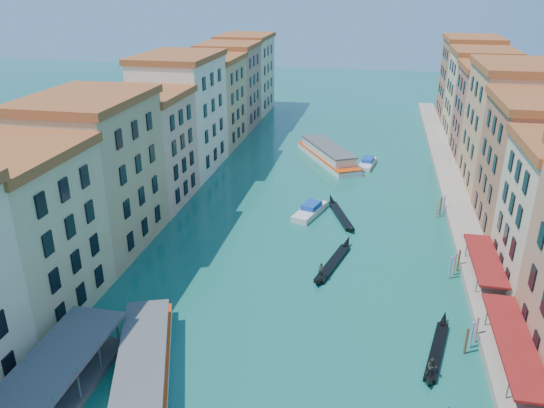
{
  "coord_description": "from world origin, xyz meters",
  "views": [
    {
      "loc": [
        8.59,
        -18.55,
        32.59
      ],
      "look_at": [
        -3.85,
        43.78,
        5.79
      ],
      "focal_mm": 35.0,
      "sensor_mm": 36.0,
      "label": 1
    }
  ],
  "objects": [
    {
      "name": "gondola_right",
      "position": [
        15.87,
        24.33,
        0.46
      ],
      "size": [
        3.49,
        11.85,
        2.39
      ],
      "rotation": [
        0.0,
        0.0,
        -0.22
      ],
      "color": "black",
      "rests_on": "ground"
    },
    {
      "name": "gondola_far",
      "position": [
        4.44,
        54.51,
        0.38
      ],
      "size": [
        5.46,
        12.74,
        1.87
      ],
      "rotation": [
        0.0,
        0.0,
        0.35
      ],
      "color": "black",
      "rests_on": "ground"
    },
    {
      "name": "right_bank_palazzos",
      "position": [
        30.0,
        65.0,
        9.75
      ],
      "size": [
        12.8,
        128.4,
        21.0
      ],
      "color": "#A95D44",
      "rests_on": "ground"
    },
    {
      "name": "mooring_poles_left",
      "position": [
        -18.5,
        12.0,
        1.3
      ],
      "size": [
        0.24,
        8.24,
        3.2
      ],
      "color": "#512E1C",
      "rests_on": "ground"
    },
    {
      "name": "quay",
      "position": [
        22.0,
        65.0,
        0.5
      ],
      "size": [
        4.0,
        140.0,
        1.0
      ],
      "primitive_type": "cube",
      "color": "gray",
      "rests_on": "ground"
    },
    {
      "name": "left_bank_palazzos",
      "position": [
        -26.0,
        64.68,
        9.71
      ],
      "size": [
        12.8,
        128.4,
        21.0
      ],
      "color": "beige",
      "rests_on": "ground"
    },
    {
      "name": "mooring_poles_right",
      "position": [
        19.1,
        28.8,
        1.3
      ],
      "size": [
        1.44,
        54.24,
        3.2
      ],
      "color": "#512E1C",
      "rests_on": "ground"
    },
    {
      "name": "restaurant_awnings",
      "position": [
        22.19,
        23.0,
        2.99
      ],
      "size": [
        3.2,
        44.55,
        3.12
      ],
      "color": "maroon",
      "rests_on": "ground"
    },
    {
      "name": "gondola_fore",
      "position": [
        4.71,
        39.56,
        0.44
      ],
      "size": [
        4.25,
        12.96,
        2.62
      ],
      "rotation": [
        0.0,
        0.0,
        -0.25
      ],
      "color": "black",
      "rests_on": "ground"
    },
    {
      "name": "motorboat_far",
      "position": [
        7.62,
        79.19,
        0.6
      ],
      "size": [
        3.5,
        7.73,
        1.54
      ],
      "rotation": [
        0.0,
        0.0,
        -0.16
      ],
      "color": "silver",
      "rests_on": "ground"
    },
    {
      "name": "vaporetto_stop",
      "position": [
        -16.0,
        12.0,
        1.44
      ],
      "size": [
        5.4,
        16.4,
        3.65
      ],
      "color": "#504F52",
      "rests_on": "ground"
    },
    {
      "name": "motorboat_mid",
      "position": [
        -0.1,
        54.53,
        0.65
      ],
      "size": [
        4.71,
        8.39,
        1.66
      ],
      "rotation": [
        0.0,
        0.0,
        -0.29
      ],
      "color": "silver",
      "rests_on": "ground"
    },
    {
      "name": "vaporetto_near",
      "position": [
        -9.92,
        16.12,
        1.28
      ],
      "size": [
        10.52,
        19.47,
        2.84
      ],
      "rotation": [
        0.0,
        0.0,
        0.34
      ],
      "color": "white",
      "rests_on": "ground"
    },
    {
      "name": "vaporetto_far",
      "position": [
        -0.09,
        80.77,
        1.4
      ],
      "size": [
        14.27,
        20.55,
        3.1
      ],
      "rotation": [
        0.0,
        0.0,
        0.51
      ],
      "color": "silver",
      "rests_on": "ground"
    }
  ]
}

